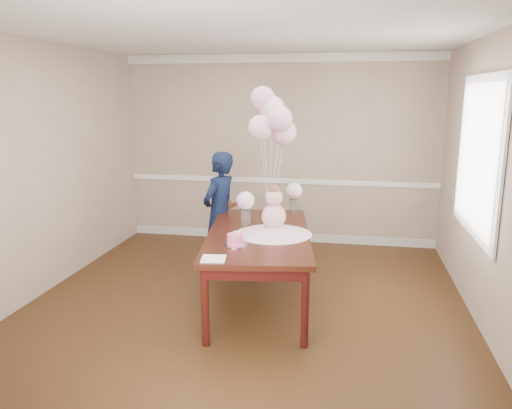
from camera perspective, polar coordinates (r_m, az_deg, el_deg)
The scene contains 52 objects.
floor at distance 5.19m, azimuth -1.41°, elevation -11.83°, with size 4.50×5.00×0.00m, color black.
ceiling at distance 4.76m, azimuth -1.59°, elevation 19.26°, with size 4.50×5.00×0.02m, color silver.
wall_back at distance 7.24m, azimuth 2.67°, elevation 6.24°, with size 4.50×0.02×2.70m, color tan.
wall_front at distance 2.48m, azimuth -13.76°, elevation -6.50°, with size 4.50×0.02×2.70m, color tan.
wall_left at distance 5.70m, azimuth -24.22°, elevation 3.45°, with size 0.02×5.00×2.70m, color tan.
wall_right at distance 4.86m, azimuth 25.45°, elevation 1.93°, with size 0.02×5.00×2.70m, color tan.
chair_rail_trim at distance 7.29m, azimuth 2.63°, elevation 2.72°, with size 4.50×0.02×0.07m, color white.
crown_molding at distance 7.20m, azimuth 2.77°, elevation 16.41°, with size 4.50×0.02×0.12m, color silver.
baseboard_trim at distance 7.48m, azimuth 2.56°, elevation -3.63°, with size 4.50×0.02×0.12m, color silver.
window_frame at distance 5.31m, azimuth 24.09°, elevation 5.04°, with size 0.02×1.66×1.56m, color white.
window_blinds at distance 5.30m, azimuth 23.90°, elevation 5.05°, with size 0.01×1.50×1.40m, color white.
dining_table_top at distance 5.10m, azimuth 0.30°, elevation -3.46°, with size 1.02×2.03×0.05m, color black.
table_apron at distance 5.12m, azimuth 0.30°, elevation -4.29°, with size 0.92×1.93×0.10m, color black.
table_leg_fl at distance 4.39m, azimuth -5.84°, elevation -11.57°, with size 0.07×0.07×0.71m, color black.
table_leg_fr at distance 4.35m, azimuth 5.61°, elevation -11.76°, with size 0.07×0.07×0.71m, color black.
table_leg_bl at distance 6.13m, azimuth -3.40°, elevation -4.43°, with size 0.07×0.07×0.71m, color black.
table_leg_br at distance 6.10m, azimuth 4.63°, elevation -4.52°, with size 0.07×0.07×0.71m, color black.
baby_skirt at distance 5.02m, azimuth 2.02°, elevation -2.81°, with size 0.77×0.77×0.10m, color #F2B2C7.
baby_torso at distance 4.99m, azimuth 2.04°, elevation -1.34°, with size 0.24×0.24×0.24m, color #EB94C6.
baby_head at distance 4.95m, azimuth 2.05°, elevation 0.83°, with size 0.17×0.17×0.17m, color beige.
baby_hair at distance 4.94m, azimuth 2.06°, elevation 1.52°, with size 0.12×0.12×0.12m, color brown.
cake_platter at distance 4.66m, azimuth -2.40°, elevation -4.64°, with size 0.22×0.22×0.01m, color #B9BABE.
birthday_cake at distance 4.65m, azimuth -2.40°, elevation -3.99°, with size 0.15×0.15×0.10m, color #FF5097.
cake_flower_a at distance 4.63m, azimuth -2.41°, elevation -3.20°, with size 0.03×0.03×0.03m, color white.
cake_flower_b at distance 4.65m, azimuth -2.02°, elevation -3.14°, with size 0.03×0.03×0.03m, color white.
rose_vase_near at distance 5.37m, azimuth -1.21°, elevation -1.45°, with size 0.10×0.10×0.16m, color white.
roses_near at distance 5.33m, azimuth -1.22°, elevation 0.45°, with size 0.19×0.19×0.19m, color white.
rose_vase_far at distance 5.91m, azimuth 4.34°, elevation -0.19°, with size 0.10×0.10×0.16m, color silver.
roses_far at distance 5.87m, azimuth 4.37°, elevation 1.55°, with size 0.19×0.19×0.19m, color white.
napkin at distance 4.29m, azimuth -4.88°, elevation -6.19°, with size 0.20×0.20×0.01m, color white.
balloon_weight at distance 5.63m, azimuth 1.54°, elevation -1.56°, with size 0.04×0.04×0.02m, color #B7B7BB.
balloon_a at distance 5.47m, azimuth 0.52°, elevation 8.73°, with size 0.28×0.28×0.28m, color #FFB4CF.
balloon_b at distance 5.41m, azimuth 2.69°, elevation 9.76°, with size 0.28×0.28×0.28m, color #F1AAC1.
balloon_c at distance 5.56m, azimuth 1.84°, elevation 10.89°, with size 0.28×0.28×0.28m, color #EDA8B8.
balloon_d at distance 5.58m, azimuth 0.78°, elevation 11.94°, with size 0.28×0.28×0.28m, color #D999B5.
balloon_e at distance 5.55m, azimuth 3.20°, elevation 8.25°, with size 0.28×0.28×0.28m, color #FFB4C5.
balloon_ribbon_a at distance 5.54m, azimuth 1.04°, elevation 2.74°, with size 0.00×0.00×0.85m, color silver.
balloon_ribbon_b at distance 5.50m, azimuth 2.09°, elevation 3.20°, with size 0.00×0.00×0.96m, color white.
balloon_ribbon_c at distance 5.57m, azimuth 1.68°, elevation 3.85°, with size 0.00×0.00×1.06m, color silver.
balloon_ribbon_d at distance 5.57m, azimuth 1.16°, elevation 4.39°, with size 0.00×0.00×1.16m, color white.
balloon_ribbon_e at distance 5.58m, azimuth 2.35°, elevation 2.54°, with size 0.00×0.00×0.80m, color white.
dining_chair_seat at distance 5.95m, azimuth -0.61°, elevation -4.33°, with size 0.41×0.41×0.05m, color #351C0E.
chair_leg_fl at distance 5.96m, azimuth -2.78°, elevation -6.52°, with size 0.04×0.04×0.40m, color #3B1B10.
chair_leg_fr at distance 5.81m, azimuth 0.08°, elevation -7.01°, with size 0.04×0.04×0.40m, color #3E1A10.
chair_leg_bl at distance 6.23m, azimuth -1.25°, elevation -5.64°, with size 0.04×0.04×0.40m, color #341C0E.
chair_leg_br at distance 6.09m, azimuth 1.51°, elevation -6.08°, with size 0.04×0.04×0.40m, color #3D1710.
chair_back_post_l at distance 5.83m, azimuth -2.98°, elevation -1.99°, with size 0.04×0.04×0.52m, color #3D1C10.
chair_back_post_r at distance 6.11m, azimuth -1.42°, elevation -1.30°, with size 0.04×0.04×0.52m, color #3C1C10.
chair_slat_low at distance 6.00m, azimuth -2.17°, elevation -2.66°, with size 0.03×0.37×0.05m, color #3B1C10.
chair_slat_mid at distance 5.96m, azimuth -2.19°, elevation -1.29°, with size 0.03×0.37×0.05m, color #3E2011.
chair_slat_top at distance 5.93m, azimuth -2.20°, elevation 0.09°, with size 0.03×0.37×0.05m, color #341A0E.
woman at distance 6.01m, azimuth -4.17°, elevation -0.98°, with size 0.54×0.36×1.48m, color black.
Camera 1 is at (0.99, -4.63, 2.14)m, focal length 35.00 mm.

